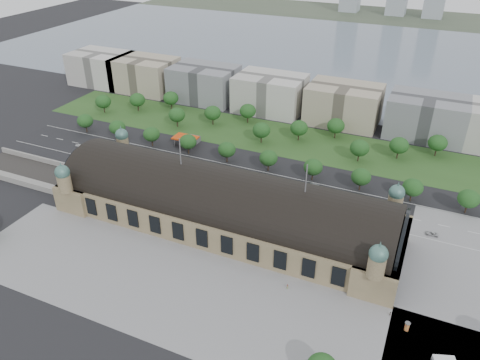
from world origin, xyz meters
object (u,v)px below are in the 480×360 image
at_px(traffic_car_5, 314,185).
at_px(parked_car_0, 132,173).
at_px(petrol_station, 190,139).
at_px(parked_car_2, 163,178).
at_px(parked_car_4, 145,171).
at_px(traffic_car_1, 148,153).
at_px(traffic_car_4, 278,192).
at_px(pedestrian_2, 390,314).
at_px(traffic_car_3, 190,165).
at_px(bus_mid, 286,200).
at_px(bus_west, 210,178).
at_px(parked_car_3, 180,183).
at_px(advertising_column, 407,326).
at_px(bus_east, 292,195).
at_px(parked_car_6, 187,186).
at_px(traffic_car_6, 432,234).
at_px(traffic_car_0, 79,145).
at_px(parked_car_5, 178,183).
at_px(traffic_car_2, 149,157).
at_px(pedestrian_5, 441,357).
at_px(parked_car_1, 127,167).
at_px(pedestrian_0, 287,287).

distance_m(traffic_car_5, parked_car_0, 93.93).
relative_size(petrol_station, parked_car_2, 2.90).
bearing_deg(parked_car_4, parked_car_2, 40.89).
height_order(traffic_car_1, traffic_car_4, traffic_car_4).
distance_m(traffic_car_4, pedestrian_2, 85.46).
xyz_separation_m(traffic_car_3, bus_mid, (59.21, -13.01, 0.93)).
height_order(parked_car_0, bus_west, bus_west).
height_order(parked_car_3, advertising_column, advertising_column).
bearing_deg(bus_east, parked_car_6, 107.90).
distance_m(traffic_car_6, bus_east, 63.53).
bearing_deg(bus_west, traffic_car_3, 58.92).
distance_m(traffic_car_3, bus_west, 19.20).
xyz_separation_m(traffic_car_0, parked_car_4, (52.66, -9.80, -0.01)).
bearing_deg(traffic_car_0, pedestrian_2, 71.10).
bearing_deg(bus_west, pedestrian_2, -122.03).
distance_m(parked_car_5, bus_mid, 55.56).
relative_size(traffic_car_2, bus_west, 0.46).
bearing_deg(parked_car_5, pedestrian_5, 31.10).
xyz_separation_m(parked_car_4, advertising_column, (138.49, -54.07, 1.00)).
bearing_deg(traffic_car_4, parked_car_6, -74.37).
height_order(parked_car_1, parked_car_2, parked_car_1).
distance_m(traffic_car_3, traffic_car_5, 67.26).
height_order(traffic_car_2, parked_car_3, traffic_car_2).
height_order(traffic_car_6, pedestrian_5, pedestrian_5).
distance_m(traffic_car_6, parked_car_0, 147.18).
xyz_separation_m(parked_car_6, pedestrian_0, (68.86, -47.66, 0.21)).
height_order(traffic_car_4, traffic_car_6, traffic_car_6).
bearing_deg(traffic_car_0, parked_car_5, 78.45).
xyz_separation_m(parked_car_2, parked_car_4, (-12.50, 2.87, 0.05)).
relative_size(traffic_car_2, traffic_car_6, 1.09).
distance_m(parked_car_0, parked_car_4, 6.65).
relative_size(traffic_car_5, traffic_car_6, 0.95).
xyz_separation_m(traffic_car_4, traffic_car_5, (14.43, 12.92, 0.17)).
xyz_separation_m(traffic_car_6, pedestrian_2, (-9.03, -53.55, 0.09)).
height_order(traffic_car_0, parked_car_0, traffic_car_0).
bearing_deg(parked_car_3, traffic_car_0, -124.46).
relative_size(parked_car_2, parked_car_6, 0.99).
height_order(traffic_car_4, traffic_car_5, traffic_car_5).
bearing_deg(traffic_car_2, parked_car_6, 57.40).
xyz_separation_m(traffic_car_5, parked_car_3, (-61.93, -25.24, -0.16)).
distance_m(parked_car_2, bus_west, 24.05).
relative_size(parked_car_1, pedestrian_0, 2.91).
relative_size(traffic_car_2, traffic_car_3, 1.04).
bearing_deg(advertising_column, parked_car_6, 155.70).
bearing_deg(traffic_car_0, pedestrian_5, 69.43).
xyz_separation_m(traffic_car_0, pedestrian_0, (149.11, -61.46, 0.16)).
xyz_separation_m(parked_car_5, advertising_column, (116.44, -50.07, 0.99)).
relative_size(traffic_car_0, traffic_car_5, 0.89).
bearing_deg(parked_car_2, bus_east, 61.86).
relative_size(parked_car_4, pedestrian_0, 2.47).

